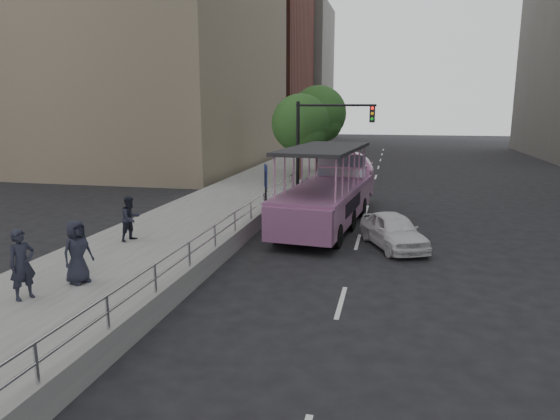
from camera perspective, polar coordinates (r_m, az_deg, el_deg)
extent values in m
plane|color=black|center=(15.04, 3.96, -7.35)|extent=(160.00, 160.00, 0.00)
cube|color=#9F9F9A|center=(25.76, -5.28, 1.00)|extent=(5.50, 80.00, 0.30)
cube|color=gray|center=(17.47, -5.17, -3.03)|extent=(0.24, 30.00, 0.36)
cylinder|color=silver|center=(8.91, -26.10, -15.45)|extent=(0.07, 0.07, 0.70)
cylinder|color=silver|center=(10.38, -19.12, -11.00)|extent=(0.07, 0.07, 0.70)
cylinder|color=silver|center=(12.00, -14.09, -7.59)|extent=(0.07, 0.07, 0.70)
cylinder|color=silver|center=(13.72, -10.35, -4.98)|extent=(0.07, 0.07, 0.70)
cylinder|color=silver|center=(15.51, -7.47, -2.95)|extent=(0.07, 0.07, 0.70)
cylinder|color=silver|center=(17.34, -5.20, -1.33)|extent=(0.07, 0.07, 0.70)
cylinder|color=silver|center=(19.21, -3.37, -0.03)|extent=(0.07, 0.07, 0.70)
cylinder|color=silver|center=(21.10, -1.87, 1.05)|extent=(0.07, 0.07, 0.70)
cylinder|color=silver|center=(23.01, -0.62, 1.94)|extent=(0.07, 0.07, 0.70)
cylinder|color=silver|center=(24.94, 0.45, 2.70)|extent=(0.07, 0.07, 0.70)
cylinder|color=silver|center=(26.87, 1.36, 3.34)|extent=(0.07, 0.07, 0.70)
cylinder|color=silver|center=(17.34, -5.20, -1.33)|extent=(0.06, 22.00, 0.06)
cylinder|color=silver|center=(17.27, -5.22, -0.26)|extent=(0.06, 22.00, 0.06)
cylinder|color=black|center=(18.27, -0.15, -2.46)|extent=(0.42, 0.90, 0.87)
cylinder|color=black|center=(17.73, 6.42, -2.97)|extent=(0.42, 0.90, 0.87)
cylinder|color=black|center=(20.80, 2.24, -0.72)|extent=(0.42, 0.90, 0.87)
cylinder|color=black|center=(20.32, 8.03, -1.13)|extent=(0.42, 0.90, 0.87)
cylinder|color=black|center=(23.37, 4.10, 0.63)|extent=(0.42, 0.90, 0.87)
cylinder|color=black|center=(22.95, 9.27, 0.30)|extent=(0.42, 0.90, 0.87)
cube|color=#C17AA6|center=(20.61, 5.25, 0.70)|extent=(3.20, 8.16, 1.21)
cube|color=#C17AA6|center=(25.06, 7.71, 3.16)|extent=(2.57, 2.29, 1.52)
cylinder|color=#C17AA6|center=(25.83, 8.08, 4.06)|extent=(2.34, 0.90, 2.28)
cube|color=#864E79|center=(16.70, 2.00, -1.85)|extent=(2.45, 0.58, 1.21)
cube|color=#864E79|center=(20.49, 5.29, 2.53)|extent=(3.35, 8.46, 0.12)
cube|color=#262628|center=(19.92, 5.12, 7.00)|extent=(3.19, 6.63, 0.14)
cube|color=gray|center=(23.28, 6.99, 5.06)|extent=(2.24, 0.42, 1.02)
cube|color=#C17AA6|center=(23.74, 7.19, 4.47)|extent=(2.22, 1.18, 0.49)
imported|color=white|center=(18.13, 12.83, -2.28)|extent=(2.79, 3.91, 1.24)
imported|color=#222432|center=(13.61, -27.39, -5.54)|extent=(0.64, 0.75, 1.75)
imported|color=#222432|center=(18.18, -16.70, -0.92)|extent=(0.83, 0.93, 1.58)
imported|color=#222432|center=(14.23, -22.17, -4.45)|extent=(0.81, 0.98, 1.71)
cylinder|color=black|center=(19.32, -1.63, 0.79)|extent=(0.08, 0.08, 2.51)
cube|color=#0C1855|center=(19.14, -1.65, 3.89)|extent=(0.27, 0.58, 0.90)
cube|color=white|center=(19.14, -1.56, 3.89)|extent=(0.17, 0.37, 0.55)
cylinder|color=black|center=(27.14, 2.04, 6.80)|extent=(0.18, 0.18, 5.20)
cylinder|color=black|center=(26.74, 6.39, 11.81)|extent=(4.20, 0.12, 0.12)
cube|color=black|center=(26.59, 10.51, 10.73)|extent=(0.28, 0.22, 0.85)
sphere|color=red|center=(26.46, 10.52, 11.37)|extent=(0.16, 0.16, 0.16)
cylinder|color=#3D271B|center=(30.75, 2.33, 5.39)|extent=(0.22, 0.22, 3.08)
sphere|color=#2B5622|center=(30.58, 2.37, 9.90)|extent=(3.52, 3.52, 3.52)
sphere|color=#2B5622|center=(30.24, 3.01, 8.83)|extent=(2.42, 2.42, 2.42)
cylinder|color=#3D271B|center=(36.59, 4.36, 6.67)|extent=(0.22, 0.22, 3.47)
sphere|color=#2B5622|center=(36.46, 4.43, 10.95)|extent=(3.97, 3.97, 3.97)
sphere|color=#2B5622|center=(36.12, 4.98, 9.95)|extent=(2.73, 2.73, 2.73)
cube|color=brown|center=(65.75, -5.47, 18.69)|extent=(18.00, 16.00, 26.00)
cube|color=slate|center=(80.31, -0.33, 15.30)|extent=(16.00, 14.00, 20.00)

